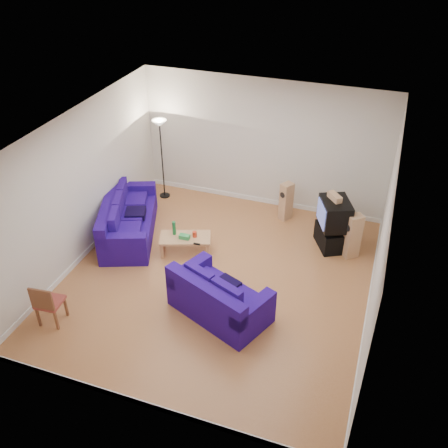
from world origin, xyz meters
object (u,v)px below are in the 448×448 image
(sofa_three_seat, at_px, (126,222))
(sofa_loveseat, at_px, (218,300))
(television, at_px, (335,213))
(coffee_table, at_px, (185,239))
(tv_stand, at_px, (329,237))

(sofa_three_seat, xyz_separation_m, sofa_loveseat, (2.87, -1.78, -0.00))
(sofa_loveseat, bearing_deg, television, 83.09)
(coffee_table, distance_m, television, 3.26)
(sofa_three_seat, distance_m, sofa_loveseat, 3.38)
(sofa_loveseat, distance_m, television, 3.33)
(coffee_table, relative_size, television, 1.28)
(sofa_three_seat, bearing_deg, television, 82.20)
(coffee_table, height_order, tv_stand, tv_stand)
(sofa_loveseat, bearing_deg, coffee_table, 152.70)
(tv_stand, bearing_deg, coffee_table, -94.89)
(television, bearing_deg, sofa_loveseat, -53.29)
(sofa_three_seat, relative_size, tv_stand, 3.37)
(television, bearing_deg, coffee_table, -90.70)
(sofa_three_seat, bearing_deg, sofa_loveseat, 37.04)
(sofa_three_seat, distance_m, coffee_table, 1.54)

